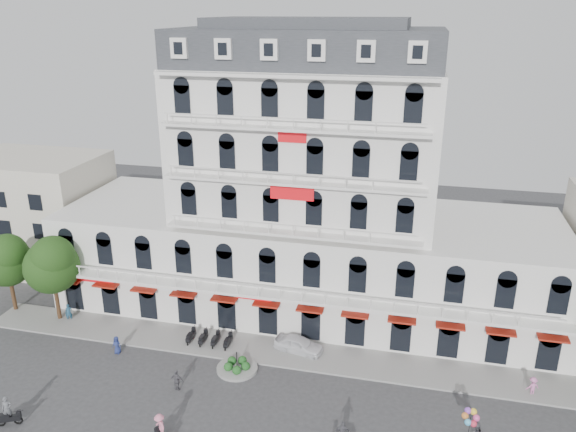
# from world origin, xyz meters

# --- Properties ---
(ground) EXTENTS (120.00, 120.00, 0.00)m
(ground) POSITION_xyz_m (0.00, 0.00, 0.00)
(ground) COLOR #38383A
(ground) RESTS_ON ground
(sidewalk) EXTENTS (53.00, 4.00, 0.16)m
(sidewalk) POSITION_xyz_m (0.00, 9.00, 0.08)
(sidewalk) COLOR gray
(sidewalk) RESTS_ON ground
(main_building) EXTENTS (45.00, 15.00, 25.80)m
(main_building) POSITION_xyz_m (0.00, 18.00, 9.96)
(main_building) COLOR silver
(main_building) RESTS_ON ground
(flank_building_west) EXTENTS (14.00, 10.00, 12.00)m
(flank_building_west) POSITION_xyz_m (-30.00, 20.00, 6.00)
(flank_building_west) COLOR beige
(flank_building_west) RESTS_ON ground
(traffic_island) EXTENTS (3.20, 3.20, 1.60)m
(traffic_island) POSITION_xyz_m (-3.00, 6.00, 0.26)
(traffic_island) COLOR gray
(traffic_island) RESTS_ON ground
(parked_scooter_row) EXTENTS (4.40, 1.80, 1.10)m
(parked_scooter_row) POSITION_xyz_m (-6.35, 8.80, 0.00)
(parked_scooter_row) COLOR black
(parked_scooter_row) RESTS_ON ground
(tree_west_outer) EXTENTS (4.50, 4.48, 7.76)m
(tree_west_outer) POSITION_xyz_m (-25.95, 9.98, 5.35)
(tree_west_outer) COLOR #382314
(tree_west_outer) RESTS_ON ground
(tree_west_inner) EXTENTS (4.76, 4.76, 8.25)m
(tree_west_inner) POSITION_xyz_m (-20.95, 9.48, 5.68)
(tree_west_inner) COLOR #382314
(tree_west_inner) RESTS_ON ground
(parked_car) EXTENTS (4.30, 2.35, 1.39)m
(parked_car) POSITION_xyz_m (1.15, 9.50, 0.69)
(parked_car) COLOR white
(parked_car) RESTS_ON ground
(rider_west) EXTENTS (1.59, 0.94, 2.25)m
(rider_west) POSITION_xyz_m (-16.01, -3.44, 1.03)
(rider_west) COLOR black
(rider_west) RESTS_ON ground
(rider_center) EXTENTS (1.33, 1.29, 2.26)m
(rider_center) POSITION_xyz_m (-5.30, -2.65, 1.20)
(rider_center) COLOR black
(rider_center) RESTS_ON ground
(pedestrian_left) EXTENTS (0.75, 0.49, 1.52)m
(pedestrian_left) POSITION_xyz_m (-13.23, 5.90, 0.76)
(pedestrian_left) COLOR navy
(pedestrian_left) RESTS_ON ground
(pedestrian_mid) EXTENTS (1.01, 0.51, 1.67)m
(pedestrian_mid) POSITION_xyz_m (-6.51, 2.64, 0.83)
(pedestrian_mid) COLOR #57555C
(pedestrian_mid) RESTS_ON ground
(pedestrian_right) EXTENTS (1.11, 0.89, 1.50)m
(pedestrian_right) POSITION_xyz_m (18.82, 8.05, 0.75)
(pedestrian_right) COLOR #D36FB0
(pedestrian_right) RESTS_ON ground
(pedestrian_far) EXTENTS (0.72, 0.66, 1.66)m
(pedestrian_far) POSITION_xyz_m (-20.00, 9.50, 0.83)
(pedestrian_far) COLOR navy
(pedestrian_far) RESTS_ON ground
(balloon_vendor) EXTENTS (1.46, 1.37, 2.45)m
(balloon_vendor) POSITION_xyz_m (14.27, 1.83, 1.26)
(balloon_vendor) COLOR slate
(balloon_vendor) RESTS_ON ground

